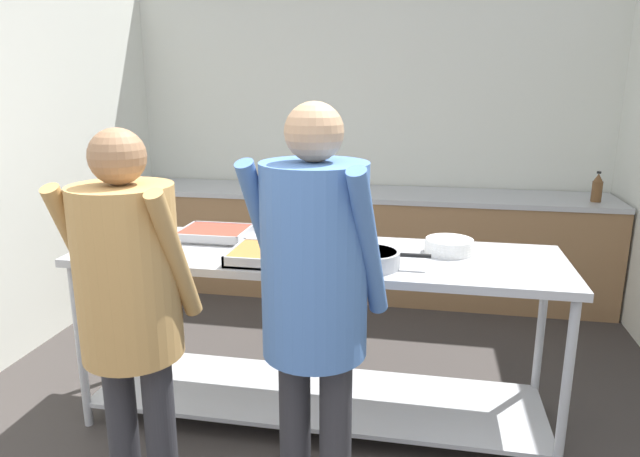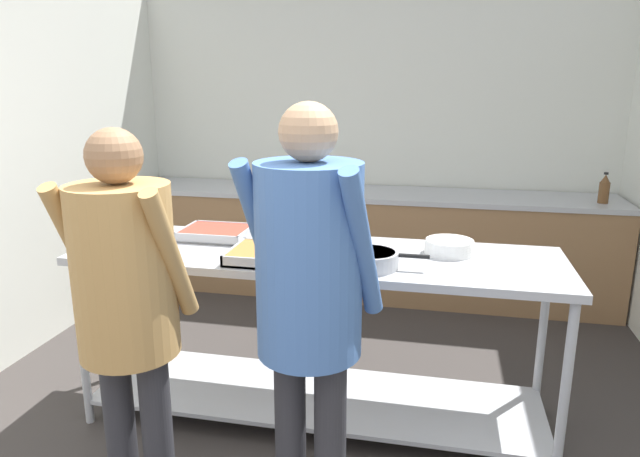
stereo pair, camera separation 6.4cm
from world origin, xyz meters
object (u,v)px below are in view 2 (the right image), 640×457
object	(u,v)px
plate_stack	(449,247)
serving_tray_roast	(276,255)
guest_serving_right	(309,284)
guest_serving_left	(126,291)
water_bottle	(604,189)
sauce_pan	(371,259)
serving_tray_vegetables	(216,233)

from	to	relation	value
plate_stack	serving_tray_roast	bearing A→B (deg)	-160.75
plate_stack	guest_serving_right	bearing A→B (deg)	-119.89
guest_serving_left	water_bottle	xyz separation A→B (m)	(2.38, 2.69, 0.01)
plate_stack	guest_serving_right	world-z (taller)	guest_serving_right
sauce_pan	water_bottle	distance (m)	2.54
serving_tray_roast	water_bottle	world-z (taller)	water_bottle
serving_tray_roast	plate_stack	bearing A→B (deg)	19.25
serving_tray_roast	guest_serving_left	size ratio (longest dim) A/B	0.28
serving_tray_vegetables	serving_tray_roast	bearing A→B (deg)	-36.33
serving_tray_vegetables	plate_stack	bearing A→B (deg)	-1.74
serving_tray_vegetables	serving_tray_roast	xyz separation A→B (m)	(0.44, -0.33, 0.00)
sauce_pan	plate_stack	xyz separation A→B (m)	(0.36, 0.31, -0.01)
plate_stack	water_bottle	size ratio (longest dim) A/B	1.08
serving_tray_vegetables	guest_serving_right	xyz separation A→B (m)	(0.75, -0.94, 0.09)
serving_tray_vegetables	water_bottle	bearing A→B (deg)	35.14
guest_serving_right	water_bottle	world-z (taller)	guest_serving_right
sauce_pan	plate_stack	world-z (taller)	sauce_pan
guest_serving_right	water_bottle	size ratio (longest dim) A/B	7.38
water_bottle	plate_stack	bearing A→B (deg)	-123.40
serving_tray_roast	sauce_pan	distance (m)	0.46
guest_serving_left	guest_serving_right	world-z (taller)	guest_serving_right
guest_serving_left	water_bottle	size ratio (longest dim) A/B	6.97
serving_tray_roast	sauce_pan	size ratio (longest dim) A/B	1.11
serving_tray_vegetables	plate_stack	size ratio (longest dim) A/B	1.47
serving_tray_vegetables	guest_serving_right	size ratio (longest dim) A/B	0.22
plate_stack	water_bottle	xyz separation A→B (m)	(1.14, 1.73, 0.02)
serving_tray_vegetables	water_bottle	world-z (taller)	water_bottle
plate_stack	guest_serving_left	world-z (taller)	guest_serving_left
serving_tray_roast	guest_serving_right	bearing A→B (deg)	-63.27
serving_tray_roast	water_bottle	distance (m)	2.82
sauce_pan	guest_serving_right	world-z (taller)	guest_serving_right
guest_serving_left	water_bottle	bearing A→B (deg)	48.52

